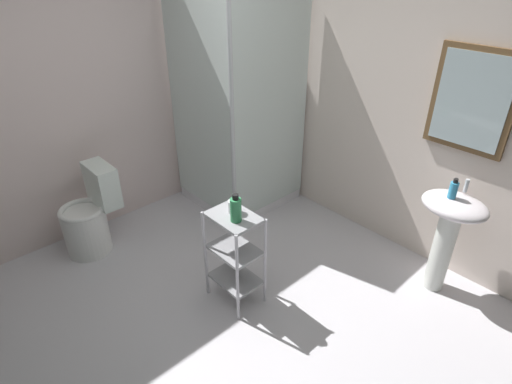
# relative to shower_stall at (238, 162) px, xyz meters

# --- Properties ---
(ground_plane) EXTENTS (4.20, 4.20, 0.02)m
(ground_plane) POSITION_rel_shower_stall_xyz_m (1.20, -1.22, -0.47)
(ground_plane) COLOR silver
(wall_back) EXTENTS (4.20, 0.14, 2.50)m
(wall_back) POSITION_rel_shower_stall_xyz_m (1.21, 0.63, 0.79)
(wall_back) COLOR silver
(wall_back) RESTS_ON ground_plane
(wall_left) EXTENTS (0.10, 4.20, 2.50)m
(wall_left) POSITION_rel_shower_stall_xyz_m (-0.65, -1.22, 0.79)
(wall_left) COLOR silver
(wall_left) RESTS_ON ground_plane
(shower_stall) EXTENTS (0.92, 0.92, 2.00)m
(shower_stall) POSITION_rel_shower_stall_xyz_m (0.00, 0.00, 0.00)
(shower_stall) COLOR white
(shower_stall) RESTS_ON ground_plane
(pedestal_sink) EXTENTS (0.46, 0.37, 0.81)m
(pedestal_sink) POSITION_rel_shower_stall_xyz_m (1.99, 0.30, 0.12)
(pedestal_sink) COLOR white
(pedestal_sink) RESTS_ON ground_plane
(sink_faucet) EXTENTS (0.03, 0.03, 0.10)m
(sink_faucet) POSITION_rel_shower_stall_xyz_m (1.99, 0.42, 0.40)
(sink_faucet) COLOR silver
(sink_faucet) RESTS_ON pedestal_sink
(toilet) EXTENTS (0.37, 0.49, 0.76)m
(toilet) POSITION_rel_shower_stall_xyz_m (-0.28, -1.44, -0.15)
(toilet) COLOR white
(toilet) RESTS_ON ground_plane
(storage_cart) EXTENTS (0.38, 0.28, 0.74)m
(storage_cart) POSITION_rel_shower_stall_xyz_m (1.03, -0.92, -0.03)
(storage_cart) COLOR silver
(storage_cart) RESTS_ON ground_plane
(hand_soap_bottle) EXTENTS (0.06, 0.06, 0.15)m
(hand_soap_bottle) POSITION_rel_shower_stall_xyz_m (1.96, 0.28, 0.41)
(hand_soap_bottle) COLOR #389ED1
(hand_soap_bottle) RESTS_ON pedestal_sink
(body_wash_bottle_green) EXTENTS (0.08, 0.08, 0.20)m
(body_wash_bottle_green) POSITION_rel_shower_stall_xyz_m (1.08, -0.94, 0.37)
(body_wash_bottle_green) COLOR #339155
(body_wash_bottle_green) RESTS_ON storage_cart
(rinse_cup) EXTENTS (0.08, 0.08, 0.09)m
(rinse_cup) POSITION_rel_shower_stall_xyz_m (0.99, -0.88, 0.32)
(rinse_cup) COLOR silver
(rinse_cup) RESTS_ON storage_cart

